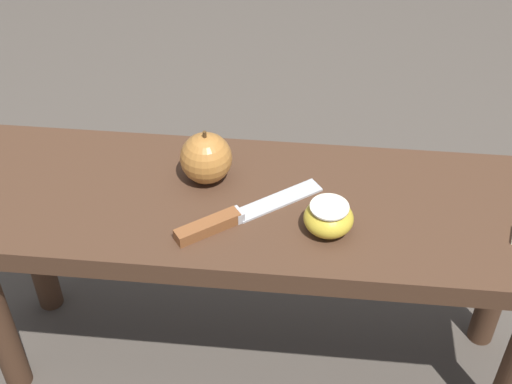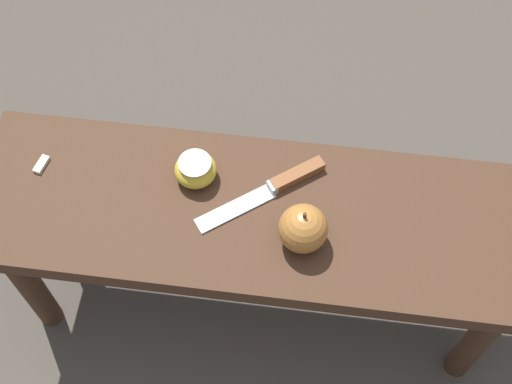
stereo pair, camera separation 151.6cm
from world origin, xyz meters
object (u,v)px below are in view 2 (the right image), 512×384
object	(u,v)px
wooden_bench	(256,229)
knife	(280,184)
apple_whole	(303,229)
apple_cut	(196,169)

from	to	relation	value
wooden_bench	knife	world-z (taller)	knife
apple_whole	apple_cut	world-z (taller)	apple_whole
knife	wooden_bench	bearing A→B (deg)	20.41
wooden_bench	apple_whole	bearing A→B (deg)	-27.82
apple_cut	knife	bearing A→B (deg)	-0.04
knife	apple_cut	distance (m)	0.16
knife	apple_whole	world-z (taller)	apple_whole
apple_whole	apple_cut	distance (m)	0.23
knife	apple_whole	xyz separation A→B (m)	(0.05, -0.10, 0.04)
apple_whole	wooden_bench	bearing A→B (deg)	152.18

